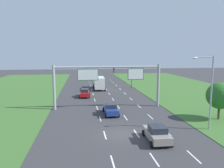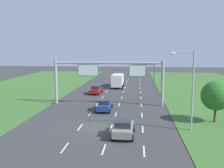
{
  "view_description": "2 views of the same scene",
  "coord_description": "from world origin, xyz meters",
  "px_view_note": "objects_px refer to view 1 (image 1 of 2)",
  "views": [
    {
      "loc": [
        -4.12,
        -22.46,
        8.78
      ],
      "look_at": [
        0.57,
        11.03,
        3.99
      ],
      "focal_mm": 35.0,
      "sensor_mm": 36.0,
      "label": 1
    },
    {
      "loc": [
        4.62,
        -26.61,
        8.65
      ],
      "look_at": [
        0.97,
        8.43,
        3.78
      ],
      "focal_mm": 40.0,
      "sensor_mm": 36.0,
      "label": 2
    }
  ],
  "objects_px": {
    "sign_gantry": "(108,78)",
    "car_mid_lane": "(157,133)",
    "street_lamp": "(209,86)",
    "box_truck": "(99,82)",
    "car_near_red": "(85,93)",
    "traffic_light_mast": "(124,73)",
    "roadside_tree_near": "(220,96)",
    "car_lead_silver": "(111,109)"
  },
  "relations": [
    {
      "from": "sign_gantry",
      "to": "car_mid_lane",
      "type": "bearing_deg",
      "value": -77.3
    },
    {
      "from": "street_lamp",
      "to": "box_truck",
      "type": "bearing_deg",
      "value": 108.12
    },
    {
      "from": "car_mid_lane",
      "to": "box_truck",
      "type": "xyz_separation_m",
      "value": [
        -3.21,
        32.91,
        0.86
      ]
    },
    {
      "from": "car_near_red",
      "to": "traffic_light_mast",
      "type": "distance_m",
      "value": 14.1
    },
    {
      "from": "car_near_red",
      "to": "roadside_tree_near",
      "type": "relative_size",
      "value": 0.86
    },
    {
      "from": "box_truck",
      "to": "street_lamp",
      "type": "xyz_separation_m",
      "value": [
        9.98,
        -30.5,
        3.41
      ]
    },
    {
      "from": "traffic_light_mast",
      "to": "car_mid_lane",
      "type": "bearing_deg",
      "value": -95.39
    },
    {
      "from": "traffic_light_mast",
      "to": "street_lamp",
      "type": "xyz_separation_m",
      "value": [
        3.64,
        -30.78,
        1.21
      ]
    },
    {
      "from": "sign_gantry",
      "to": "street_lamp",
      "type": "relative_size",
      "value": 2.03
    },
    {
      "from": "car_near_red",
      "to": "car_mid_lane",
      "type": "distance_m",
      "value": 24.63
    },
    {
      "from": "box_truck",
      "to": "traffic_light_mast",
      "type": "distance_m",
      "value": 6.72
    },
    {
      "from": "box_truck",
      "to": "roadside_tree_near",
      "type": "xyz_separation_m",
      "value": [
        13.81,
        -27.09,
        1.58
      ]
    },
    {
      "from": "sign_gantry",
      "to": "street_lamp",
      "type": "distance_m",
      "value": 15.41
    },
    {
      "from": "car_near_red",
      "to": "street_lamp",
      "type": "bearing_deg",
      "value": -54.27
    },
    {
      "from": "traffic_light_mast",
      "to": "roadside_tree_near",
      "type": "distance_m",
      "value": 28.38
    },
    {
      "from": "traffic_light_mast",
      "to": "street_lamp",
      "type": "relative_size",
      "value": 0.66
    },
    {
      "from": "car_lead_silver",
      "to": "street_lamp",
      "type": "height_order",
      "value": "street_lamp"
    },
    {
      "from": "car_lead_silver",
      "to": "street_lamp",
      "type": "distance_m",
      "value": 13.5
    },
    {
      "from": "car_mid_lane",
      "to": "traffic_light_mast",
      "type": "distance_m",
      "value": 33.48
    },
    {
      "from": "traffic_light_mast",
      "to": "box_truck",
      "type": "bearing_deg",
      "value": -177.46
    },
    {
      "from": "roadside_tree_near",
      "to": "car_lead_silver",
      "type": "bearing_deg",
      "value": 162.13
    },
    {
      "from": "traffic_light_mast",
      "to": "street_lamp",
      "type": "height_order",
      "value": "street_lamp"
    },
    {
      "from": "car_lead_silver",
      "to": "box_truck",
      "type": "relative_size",
      "value": 0.56
    },
    {
      "from": "sign_gantry",
      "to": "traffic_light_mast",
      "type": "height_order",
      "value": "sign_gantry"
    },
    {
      "from": "car_mid_lane",
      "to": "box_truck",
      "type": "height_order",
      "value": "box_truck"
    },
    {
      "from": "car_lead_silver",
      "to": "roadside_tree_near",
      "type": "xyz_separation_m",
      "value": [
        13.91,
        -4.48,
        2.45
      ]
    },
    {
      "from": "sign_gantry",
      "to": "roadside_tree_near",
      "type": "xyz_separation_m",
      "value": [
        13.79,
        -8.35,
        -1.63
      ]
    },
    {
      "from": "box_truck",
      "to": "sign_gantry",
      "type": "xyz_separation_m",
      "value": [
        0.02,
        -18.74,
        3.21
      ]
    },
    {
      "from": "street_lamp",
      "to": "roadside_tree_near",
      "type": "bearing_deg",
      "value": 41.64
    },
    {
      "from": "car_mid_lane",
      "to": "traffic_light_mast",
      "type": "height_order",
      "value": "traffic_light_mast"
    },
    {
      "from": "sign_gantry",
      "to": "roadside_tree_near",
      "type": "bearing_deg",
      "value": -31.19
    },
    {
      "from": "box_truck",
      "to": "sign_gantry",
      "type": "distance_m",
      "value": 19.02
    },
    {
      "from": "car_near_red",
      "to": "roadside_tree_near",
      "type": "distance_m",
      "value": 25.06
    },
    {
      "from": "roadside_tree_near",
      "to": "traffic_light_mast",
      "type": "bearing_deg",
      "value": 105.27
    },
    {
      "from": "car_near_red",
      "to": "traffic_light_mast",
      "type": "height_order",
      "value": "traffic_light_mast"
    },
    {
      "from": "car_mid_lane",
      "to": "traffic_light_mast",
      "type": "relative_size",
      "value": 0.74
    },
    {
      "from": "car_lead_silver",
      "to": "car_mid_lane",
      "type": "distance_m",
      "value": 10.82
    },
    {
      "from": "car_near_red",
      "to": "car_lead_silver",
      "type": "height_order",
      "value": "car_near_red"
    },
    {
      "from": "car_near_red",
      "to": "sign_gantry",
      "type": "height_order",
      "value": "sign_gantry"
    },
    {
      "from": "car_lead_silver",
      "to": "traffic_light_mast",
      "type": "height_order",
      "value": "traffic_light_mast"
    },
    {
      "from": "traffic_light_mast",
      "to": "roadside_tree_near",
      "type": "relative_size",
      "value": 1.12
    },
    {
      "from": "car_near_red",
      "to": "car_lead_silver",
      "type": "distance_m",
      "value": 13.82
    }
  ]
}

